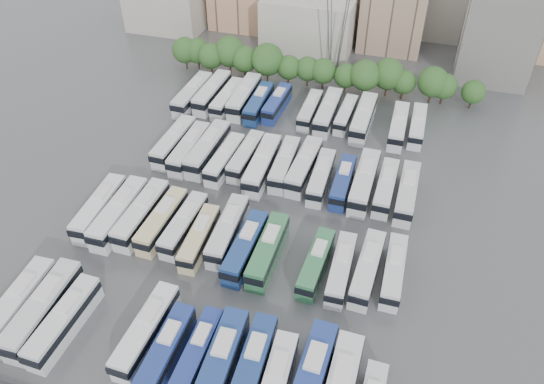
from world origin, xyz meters
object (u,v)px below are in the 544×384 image
(bus_r2_s6, at_px, (262,165))
(bus_r3_s9, at_px, (346,114))
(apartment_tower, at_px, (505,16))
(bus_r3_s0, at_px, (193,94))
(bus_r2_s7, at_px, (284,164))
(bus_r3_s4, at_px, (259,103))
(bus_r3_s1, at_px, (212,92))
(bus_r3_s3, at_px, (244,96))
(bus_r1_s12, at_px, (367,268))
(bus_r2_s1, at_px, (174,142))
(bus_r2_s5, at_px, (246,156))
(bus_r0_s6, at_px, (166,351))
(bus_r2_s8, at_px, (304,166))
(bus_r2_s10, at_px, (343,182))
(bus_r2_s11, at_px, (364,181))
(bus_r1_s11, at_px, (341,269))
(bus_r2_s3, at_px, (208,149))
(bus_r1_s4, at_px, (184,225))
(bus_r0_s8, at_px, (220,365))
(bus_r1_s7, at_px, (245,247))
(bus_r1_s10, at_px, (316,263))
(bus_r0_s7, at_px, (198,352))
(bus_r3_s13, at_px, (417,125))
(bus_r2_s13, at_px, (407,192))
(bus_r2_s2, at_px, (189,149))
(bus_r0_s1, at_px, (43,309))
(bus_r1_s1, at_px, (119,213))
(bus_r1_s3, at_px, (162,220))
(bus_r0_s5, at_px, (146,330))
(bus_r1_s13, at_px, (394,271))
(bus_r2_s9, at_px, (321,177))
(bus_r0_s11, at_px, (310,380))
(bus_r3_s5, at_px, (277,103))
(bus_r2_s4, at_px, (225,159))
(bus_r3_s7, at_px, (310,110))
(bus_r1_s8, at_px, (268,250))
(bus_r3_s2, at_px, (227,98))
(bus_r3_s8, at_px, (328,112))
(bus_r0_s9, at_px, (252,367))
(bus_r3_s12, at_px, (398,126))
(bus_r1_s5, at_px, (200,238))

(bus_r2_s6, distance_m, bus_r3_s9, 22.12)
(apartment_tower, relative_size, bus_r3_s0, 1.92)
(bus_r2_s7, height_order, bus_r3_s4, bus_r2_s7)
(bus_r3_s1, xyz_separation_m, bus_r3_s3, (6.53, 0.30, 0.03))
(bus_r1_s12, height_order, bus_r2_s1, bus_r2_s1)
(bus_r2_s5, height_order, bus_r2_s6, bus_r2_s6)
(bus_r0_s6, height_order, bus_r3_s4, bus_r3_s4)
(bus_r2_s8, height_order, bus_r2_s10, bus_r2_s8)
(bus_r2_s11, bearing_deg, bus_r2_s1, 178.05)
(bus_r1_s11, distance_m, bus_r2_s3, 33.07)
(bus_r1_s4, bearing_deg, bus_r0_s8, -54.63)
(bus_r1_s7, bearing_deg, bus_r3_s9, 81.39)
(bus_r1_s10, distance_m, bus_r2_s1, 35.79)
(bus_r0_s7, relative_size, bus_r3_s13, 0.95)
(bus_r2_s13, relative_size, bus_r3_s4, 1.04)
(bus_r1_s10, distance_m, bus_r2_s2, 32.38)
(bus_r0_s1, xyz_separation_m, bus_r2_s6, (16.53, 35.01, -0.01))
(bus_r0_s7, xyz_separation_m, bus_r1_s11, (13.02, 16.83, 0.07))
(bus_r1_s1, xyz_separation_m, bus_r1_s3, (6.57, 0.52, -0.20))
(bus_r0_s5, height_order, bus_r1_s13, bus_r0_s5)
(bus_r2_s9, bearing_deg, bus_r0_s11, -80.28)
(bus_r3_s0, height_order, bus_r3_s5, bus_r3_s0)
(bus_r2_s4, height_order, bus_r2_s11, bus_r2_s11)
(bus_r2_s7, bearing_deg, bus_r2_s11, -6.21)
(bus_r2_s11, relative_size, bus_r3_s7, 1.20)
(bus_r2_s11, bearing_deg, bus_r2_s10, -169.18)
(bus_r3_s3, bearing_deg, bus_r2_s13, -31.36)
(bus_r1_s12, bearing_deg, bus_r3_s4, 129.27)
(bus_r3_s0, xyz_separation_m, bus_r3_s9, (29.83, 2.12, -0.40))
(bus_r1_s8, relative_size, bus_r2_s5, 1.05)
(bus_r0_s1, relative_size, bus_r0_s6, 1.16)
(bus_r3_s2, height_order, bus_r3_s13, bus_r3_s2)
(bus_r1_s13, bearing_deg, bus_r1_s1, -179.65)
(apartment_tower, height_order, bus_r2_s9, apartment_tower)
(bus_r3_s1, bearing_deg, apartment_tower, 29.29)
(bus_r1_s12, bearing_deg, bus_r2_s6, 141.98)
(bus_r2_s4, distance_m, bus_r3_s8, 23.17)
(bus_r2_s1, bearing_deg, bus_r0_s5, -68.41)
(bus_r2_s3, relative_size, bus_r3_s5, 1.17)
(bus_r0_s9, height_order, bus_r3_s4, bus_r0_s9)
(bus_r1_s8, distance_m, bus_r3_s5, 38.80)
(bus_r1_s7, relative_size, bus_r3_s2, 1.02)
(bus_r0_s5, height_order, bus_r2_s4, bus_r0_s5)
(bus_r2_s11, bearing_deg, bus_r3_s8, 118.42)
(bus_r3_s0, distance_m, bus_r3_s12, 39.62)
(bus_r2_s13, bearing_deg, bus_r3_s9, 124.13)
(apartment_tower, bearing_deg, bus_r3_s5, -145.14)
(bus_r2_s8, bearing_deg, bus_r1_s5, -114.23)
(bus_r0_s11, height_order, bus_r2_s3, bus_r2_s3)
(bus_r0_s5, bearing_deg, bus_r2_s5, 92.07)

